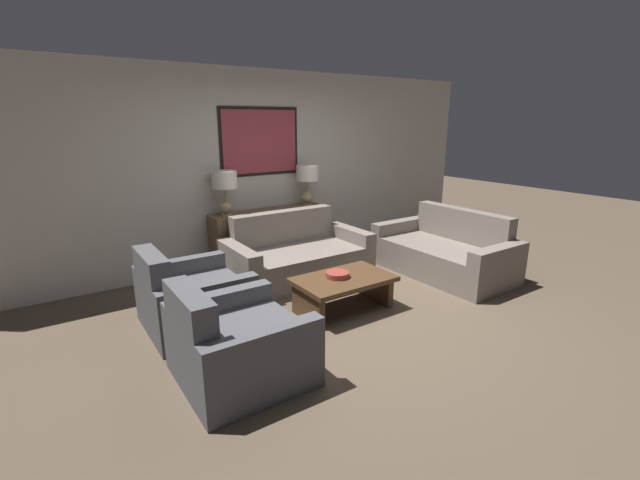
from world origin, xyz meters
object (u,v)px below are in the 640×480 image
object	(u,v)px
decorative_bowl	(337,275)
coffee_table	(343,286)
couch_by_side	(445,253)
console_table	(270,237)
armchair_near_camera	(236,346)
armchair_near_back_wall	(192,300)
table_lamp_right	(307,177)
couch_by_back_wall	(296,258)
table_lamp_left	(225,184)

from	to	relation	value
decorative_bowl	coffee_table	bearing A→B (deg)	-39.40
couch_by_side	coffee_table	world-z (taller)	couch_by_side
console_table	armchair_near_camera	world-z (taller)	armchair_near_camera
couch_by_side	armchair_near_back_wall	xyz separation A→B (m)	(-3.29, 0.37, 0.00)
armchair_near_camera	decorative_bowl	bearing A→B (deg)	22.42
table_lamp_right	coffee_table	world-z (taller)	table_lamp_right
couch_by_back_wall	armchair_near_back_wall	xyz separation A→B (m)	(-1.55, -0.58, 0.00)
couch_by_back_wall	armchair_near_camera	distance (m)	2.27
armchair_near_camera	table_lamp_left	bearing A→B (deg)	68.66
table_lamp_left	armchair_near_back_wall	size ratio (longest dim) A/B	0.60
couch_by_side	decorative_bowl	size ratio (longest dim) A/B	7.22
couch_by_side	armchair_near_back_wall	bearing A→B (deg)	173.52
couch_by_side	coffee_table	xyz separation A→B (m)	(-1.83, -0.17, -0.00)
couch_by_back_wall	armchair_near_back_wall	distance (m)	1.66
console_table	decorative_bowl	bearing A→B (deg)	-94.41
couch_by_side	armchair_near_camera	world-z (taller)	couch_by_side
table_lamp_left	coffee_table	world-z (taller)	table_lamp_left
armchair_near_back_wall	armchair_near_camera	world-z (taller)	same
console_table	table_lamp_right	bearing A→B (deg)	0.00
couch_by_side	table_lamp_right	bearing A→B (deg)	123.88
couch_by_back_wall	couch_by_side	bearing A→B (deg)	-28.67
table_lamp_left	armchair_near_back_wall	bearing A→B (deg)	-125.85
couch_by_back_wall	couch_by_side	world-z (taller)	same
table_lamp_right	armchair_near_back_wall	distance (m)	2.69
coffee_table	decorative_bowl	world-z (taller)	decorative_bowl
console_table	couch_by_side	size ratio (longest dim) A/B	0.92
decorative_bowl	table_lamp_right	bearing A→B (deg)	66.64
coffee_table	armchair_near_back_wall	world-z (taller)	armchair_near_back_wall
coffee_table	table_lamp_right	bearing A→B (deg)	68.51
console_table	armchair_near_back_wall	size ratio (longest dim) A/B	1.72
couch_by_back_wall	armchair_near_camera	size ratio (longest dim) A/B	1.86
armchair_near_camera	coffee_table	bearing A→B (deg)	20.28
couch_by_side	armchair_near_back_wall	world-z (taller)	couch_by_side
couch_by_side	armchair_near_back_wall	size ratio (longest dim) A/B	1.86
armchair_near_back_wall	armchair_near_camera	distance (m)	1.08
armchair_near_back_wall	table_lamp_left	bearing A→B (deg)	54.15
table_lamp_right	couch_by_back_wall	world-z (taller)	table_lamp_right
armchair_near_camera	couch_by_back_wall	bearing A→B (deg)	46.92
table_lamp_right	couch_by_back_wall	xyz separation A→B (m)	(-0.63, -0.70, -0.91)
armchair_near_camera	armchair_near_back_wall	bearing A→B (deg)	90.00
console_table	table_lamp_right	xyz separation A→B (m)	(0.63, 0.00, 0.80)
decorative_bowl	armchair_near_camera	size ratio (longest dim) A/B	0.26
console_table	couch_by_back_wall	size ratio (longest dim) A/B	0.92
console_table	coffee_table	bearing A→B (deg)	-92.70
console_table	couch_by_side	world-z (taller)	couch_by_side
armchair_near_back_wall	armchair_near_camera	size ratio (longest dim) A/B	1.00
console_table	couch_by_back_wall	xyz separation A→B (m)	(0.00, -0.70, -0.12)
couch_by_back_wall	decorative_bowl	bearing A→B (deg)	-97.26
table_lamp_left	armchair_near_camera	xyz separation A→B (m)	(-0.92, -2.36, -0.91)
table_lamp_right	armchair_near_camera	distance (m)	3.34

